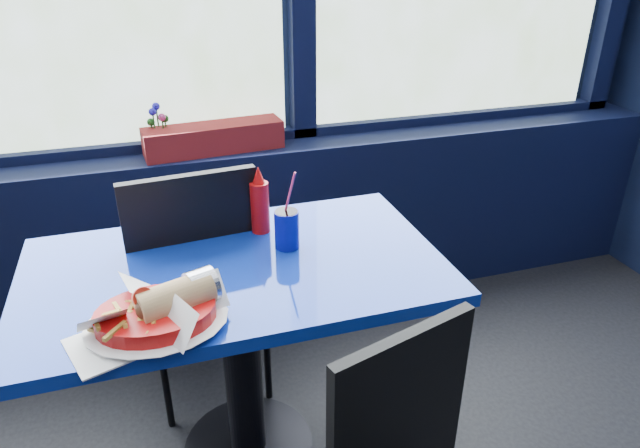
# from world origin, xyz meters

# --- Properties ---
(window_sill) EXTENTS (5.00, 0.26, 0.80)m
(window_sill) POSITION_xyz_m (0.00, 2.87, 0.40)
(window_sill) COLOR black
(window_sill) RESTS_ON ground
(near_table) EXTENTS (1.20, 0.70, 0.75)m
(near_table) POSITION_xyz_m (0.30, 2.00, 0.57)
(near_table) COLOR black
(near_table) RESTS_ON ground
(chair_near_back) EXTENTS (0.47, 0.48, 0.97)m
(chair_near_back) POSITION_xyz_m (0.22, 2.32, 0.56)
(chair_near_back) COLOR black
(chair_near_back) RESTS_ON ground
(planter_box) EXTENTS (0.58, 0.19, 0.11)m
(planter_box) POSITION_xyz_m (0.37, 2.86, 0.86)
(planter_box) COLOR maroon
(planter_box) RESTS_ON window_sill
(flower_vase) EXTENTS (0.13, 0.13, 0.21)m
(flower_vase) POSITION_xyz_m (0.16, 2.88, 0.86)
(flower_vase) COLOR silver
(flower_vase) RESTS_ON window_sill
(food_basket) EXTENTS (0.32, 0.32, 0.11)m
(food_basket) POSITION_xyz_m (0.08, 1.76, 0.79)
(food_basket) COLOR #B50C0C
(food_basket) RESTS_ON near_table
(ketchup_bottle) EXTENTS (0.06, 0.06, 0.22)m
(ketchup_bottle) POSITION_xyz_m (0.42, 2.18, 0.85)
(ketchup_bottle) COLOR #B50C0C
(ketchup_bottle) RESTS_ON near_table
(soda_cup) EXTENTS (0.07, 0.07, 0.25)m
(soda_cup) POSITION_xyz_m (0.47, 2.06, 0.81)
(soda_cup) COLOR #0C0E84
(soda_cup) RESTS_ON near_table
(napkin) EXTENTS (0.22, 0.22, 0.00)m
(napkin) POSITION_xyz_m (-0.04, 1.72, 0.75)
(napkin) COLOR white
(napkin) RESTS_ON near_table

